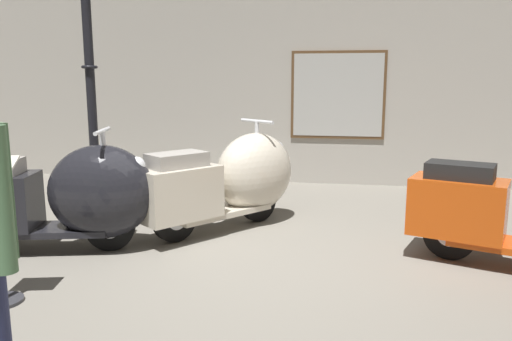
{
  "coord_description": "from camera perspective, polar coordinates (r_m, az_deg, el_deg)",
  "views": [
    {
      "loc": [
        0.69,
        -3.68,
        1.55
      ],
      "look_at": [
        -0.11,
        0.87,
        0.71
      ],
      "focal_mm": 34.86,
      "sensor_mm": 36.0,
      "label": 1
    }
  ],
  "objects": [
    {
      "name": "scooter_1",
      "position": [
        5.23,
        -2.63,
        -1.06
      ],
      "size": [
        1.57,
        1.77,
        1.13
      ],
      "rotation": [
        0.0,
        0.0,
        0.89
      ],
      "color": "black",
      "rests_on": "ground"
    },
    {
      "name": "showroom_back_wall",
      "position": [
        7.58,
        5.87,
        11.06
      ],
      "size": [
        18.0,
        0.63,
        3.31
      ],
      "color": "#ADA89E",
      "rests_on": "ground"
    },
    {
      "name": "lamppost",
      "position": [
        6.31,
        -18.49,
        9.96
      ],
      "size": [
        0.28,
        0.28,
        3.17
      ],
      "color": "black",
      "rests_on": "ground"
    },
    {
      "name": "scooter_0",
      "position": [
        4.81,
        -20.7,
        -2.81
      ],
      "size": [
        1.91,
        0.94,
        1.12
      ],
      "rotation": [
        0.0,
        0.0,
        0.24
      ],
      "color": "black",
      "rests_on": "ground"
    },
    {
      "name": "ground_plane",
      "position": [
        4.05,
        -0.66,
        -12.17
      ],
      "size": [
        60.0,
        60.0,
        0.0
      ],
      "primitive_type": "plane",
      "color": "slate"
    }
  ]
}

